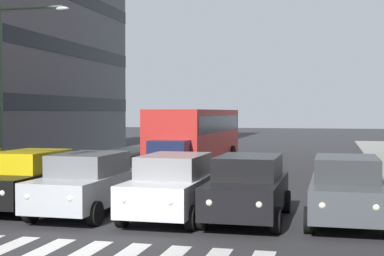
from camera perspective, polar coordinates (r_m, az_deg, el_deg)
name	(u,v)px	position (r m, az deg, el deg)	size (l,w,h in m)	color
ground_plane	(56,256)	(11.97, -13.53, -12.41)	(180.00, 180.00, 0.00)	#2D2D30
crosswalk_markings	(56,256)	(11.97, -13.53, -12.39)	(8.55, 2.80, 0.01)	silver
car_0	(347,189)	(15.29, 15.32, -5.98)	(2.02, 4.44, 1.72)	#474C51
car_1	(248,187)	(15.21, 5.67, -5.97)	(2.02, 4.44, 1.72)	black
car_2	(173,186)	(15.48, -1.92, -5.82)	(2.02, 4.44, 1.72)	silver
car_3	(87,183)	(16.30, -10.53, -5.47)	(2.02, 4.44, 1.72)	#B2B7BC
car_4	(28,179)	(17.64, -16.23, -4.97)	(2.02, 4.44, 1.72)	black
car_row2_0	(172,160)	(23.77, -1.99, -3.21)	(2.02, 4.44, 1.72)	navy
bus_behind_traffic	(197,132)	(28.90, 0.52, -0.41)	(2.78, 10.50, 3.00)	red
street_lamp_right	(12,72)	(24.57, -17.69, 5.41)	(3.19, 0.28, 7.13)	#4C6B56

